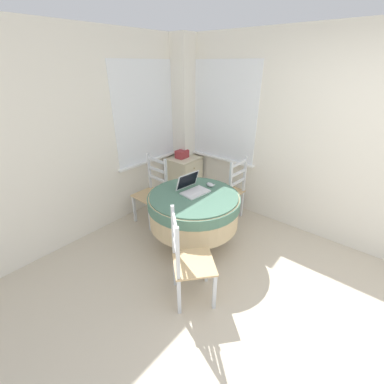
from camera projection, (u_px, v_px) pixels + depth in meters
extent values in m
plane|color=beige|center=(313.00, 377.00, 1.96)|extent=(30.00, 30.00, 0.00)
cube|color=white|center=(65.00, 146.00, 3.02)|extent=(4.11, 0.06, 2.55)
cube|color=white|center=(145.00, 113.00, 3.75)|extent=(1.10, 0.01, 1.42)
cube|color=white|center=(150.00, 161.00, 4.05)|extent=(1.18, 0.07, 0.02)
cube|color=white|center=(335.00, 145.00, 3.06)|extent=(0.06, 4.80, 2.55)
cube|color=white|center=(224.00, 112.00, 3.84)|extent=(0.01, 1.10, 1.42)
cube|color=white|center=(220.00, 158.00, 4.14)|extent=(0.07, 1.18, 0.02)
cube|color=white|center=(184.00, 122.00, 4.24)|extent=(0.28, 0.28, 2.55)
cylinder|color=#4C3D2D|center=(193.00, 243.00, 3.40)|extent=(0.36, 0.36, 0.03)
cylinder|color=#4C3D2D|center=(194.00, 220.00, 3.24)|extent=(0.11, 0.11, 0.68)
cylinder|color=#CCB284|center=(194.00, 210.00, 3.17)|extent=(1.10, 1.10, 0.38)
cylinder|color=#4C7560|center=(194.00, 201.00, 3.12)|extent=(1.12, 1.12, 0.12)
cylinder|color=#4C7560|center=(194.00, 195.00, 3.09)|extent=(1.07, 1.07, 0.02)
cube|color=silver|center=(195.00, 192.00, 3.12)|extent=(0.36, 0.26, 0.02)
cube|color=silver|center=(194.00, 191.00, 3.13)|extent=(0.31, 0.16, 0.00)
cube|color=silver|center=(187.00, 180.00, 3.16)|extent=(0.34, 0.12, 0.21)
cube|color=black|center=(188.00, 180.00, 3.16)|extent=(0.31, 0.10, 0.18)
ellipsoid|color=silver|center=(210.00, 185.00, 3.27)|extent=(0.06, 0.10, 0.05)
cube|color=#B2B7BC|center=(210.00, 184.00, 3.34)|extent=(0.06, 0.11, 0.01)
cube|color=black|center=(210.00, 184.00, 3.34)|extent=(0.05, 0.08, 0.00)
cube|color=tan|center=(150.00, 195.00, 3.72)|extent=(0.40, 0.42, 0.02)
cube|color=silver|center=(134.00, 209.00, 3.81)|extent=(0.03, 0.03, 0.42)
cube|color=silver|center=(150.00, 217.00, 3.60)|extent=(0.03, 0.03, 0.42)
cube|color=silver|center=(152.00, 201.00, 4.03)|extent=(0.03, 0.03, 0.42)
cube|color=silver|center=(167.00, 208.00, 3.82)|extent=(0.03, 0.03, 0.42)
cube|color=silver|center=(149.00, 171.00, 3.81)|extent=(0.03, 0.03, 0.54)
cube|color=silver|center=(166.00, 177.00, 3.60)|extent=(0.03, 0.03, 0.54)
cube|color=silver|center=(156.00, 161.00, 3.61)|extent=(0.03, 0.36, 0.04)
cube|color=silver|center=(157.00, 170.00, 3.67)|extent=(0.03, 0.36, 0.04)
cube|color=silver|center=(158.00, 179.00, 3.74)|extent=(0.03, 0.36, 0.04)
cube|color=tan|center=(227.00, 191.00, 3.83)|extent=(0.43, 0.41, 0.02)
cube|color=silver|center=(224.00, 197.00, 4.14)|extent=(0.04, 0.04, 0.42)
cube|color=silver|center=(210.00, 205.00, 3.91)|extent=(0.04, 0.04, 0.42)
cube|color=silver|center=(241.00, 204.00, 3.94)|extent=(0.04, 0.04, 0.42)
cube|color=silver|center=(228.00, 213.00, 3.71)|extent=(0.04, 0.04, 0.42)
cube|color=silver|center=(244.00, 174.00, 3.71)|extent=(0.03, 0.03, 0.54)
cube|color=silver|center=(230.00, 181.00, 3.48)|extent=(0.03, 0.03, 0.54)
cube|color=silver|center=(239.00, 163.00, 3.50)|extent=(0.36, 0.04, 0.04)
cube|color=silver|center=(238.00, 173.00, 3.57)|extent=(0.36, 0.04, 0.04)
cube|color=silver|center=(237.00, 182.00, 3.63)|extent=(0.36, 0.04, 0.04)
cube|color=tan|center=(193.00, 263.00, 2.46)|extent=(0.56, 0.56, 0.02)
cube|color=silver|center=(214.00, 292.00, 2.43)|extent=(0.05, 0.05, 0.42)
cube|color=silver|center=(206.00, 266.00, 2.74)|extent=(0.05, 0.05, 0.42)
cube|color=silver|center=(179.00, 296.00, 2.38)|extent=(0.05, 0.05, 0.42)
cube|color=silver|center=(175.00, 269.00, 2.69)|extent=(0.05, 0.05, 0.42)
cube|color=silver|center=(177.00, 254.00, 2.15)|extent=(0.05, 0.05, 0.54)
cube|color=silver|center=(173.00, 230.00, 2.47)|extent=(0.05, 0.05, 0.54)
cube|color=silver|center=(174.00, 222.00, 2.22)|extent=(0.25, 0.28, 0.04)
cube|color=silver|center=(175.00, 235.00, 2.28)|extent=(0.25, 0.28, 0.04)
cube|color=silver|center=(175.00, 248.00, 2.34)|extent=(0.25, 0.28, 0.04)
cube|color=beige|center=(184.00, 178.00, 4.48)|extent=(0.50, 0.44, 0.71)
cube|color=beige|center=(183.00, 158.00, 4.32)|extent=(0.52, 0.46, 0.02)
cube|color=beige|center=(194.00, 168.00, 4.25)|extent=(0.44, 0.01, 0.20)
sphere|color=olive|center=(194.00, 168.00, 4.25)|extent=(0.02, 0.02, 0.02)
cube|color=beige|center=(194.00, 181.00, 4.36)|extent=(0.44, 0.01, 0.20)
sphere|color=olive|center=(194.00, 181.00, 4.35)|extent=(0.02, 0.02, 0.02)
cube|color=beige|center=(194.00, 193.00, 4.46)|extent=(0.44, 0.01, 0.20)
sphere|color=olive|center=(194.00, 194.00, 4.46)|extent=(0.02, 0.02, 0.02)
cube|color=#9E3338|center=(182.00, 154.00, 4.27)|extent=(0.20, 0.15, 0.13)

